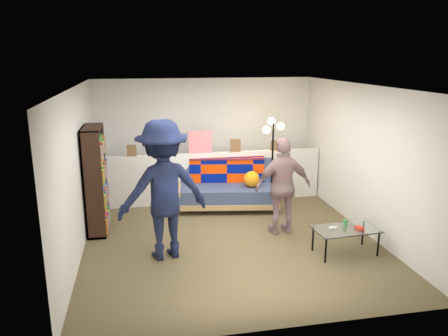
# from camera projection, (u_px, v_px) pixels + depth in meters

# --- Properties ---
(ground) EXTENTS (5.00, 5.00, 0.00)m
(ground) POSITION_uv_depth(u_px,v_px,m) (229.00, 237.00, 7.05)
(ground) COLOR brown
(ground) RESTS_ON ground
(room_shell) EXTENTS (4.60, 5.05, 2.45)m
(room_shell) POSITION_uv_depth(u_px,v_px,m) (223.00, 130.00, 7.08)
(room_shell) COLOR silver
(room_shell) RESTS_ON ground
(half_wall_ledge) EXTENTS (4.45, 0.15, 1.00)m
(half_wall_ledge) POSITION_uv_depth(u_px,v_px,m) (210.00, 177.00, 8.63)
(half_wall_ledge) COLOR silver
(half_wall_ledge) RESTS_ON ground
(ledge_decor) EXTENTS (2.97, 0.02, 0.45)m
(ledge_decor) POSITION_uv_depth(u_px,v_px,m) (199.00, 145.00, 8.40)
(ledge_decor) COLOR brown
(ledge_decor) RESTS_ON half_wall_ledge
(futon_sofa) EXTENTS (2.02, 1.18, 0.82)m
(futon_sofa) POSITION_uv_depth(u_px,v_px,m) (228.00, 188.00, 8.34)
(futon_sofa) COLOR tan
(futon_sofa) RESTS_ON ground
(bookshelf) EXTENTS (0.29, 0.87, 1.75)m
(bookshelf) POSITION_uv_depth(u_px,v_px,m) (96.00, 183.00, 7.15)
(bookshelf) COLOR black
(bookshelf) RESTS_ON ground
(coffee_table) EXTENTS (0.96, 0.57, 0.48)m
(coffee_table) POSITION_uv_depth(u_px,v_px,m) (346.00, 230.00, 6.38)
(coffee_table) COLOR black
(coffee_table) RESTS_ON ground
(floor_lamp) EXTENTS (0.39, 0.32, 1.70)m
(floor_lamp) POSITION_uv_depth(u_px,v_px,m) (273.00, 144.00, 8.28)
(floor_lamp) COLOR black
(floor_lamp) RESTS_ON ground
(person_left) EXTENTS (1.43, 1.02, 2.00)m
(person_left) POSITION_uv_depth(u_px,v_px,m) (163.00, 190.00, 6.15)
(person_left) COLOR black
(person_left) RESTS_ON ground
(person_right) EXTENTS (0.94, 0.42, 1.59)m
(person_right) POSITION_uv_depth(u_px,v_px,m) (283.00, 186.00, 7.04)
(person_right) COLOR #C37E84
(person_right) RESTS_ON ground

